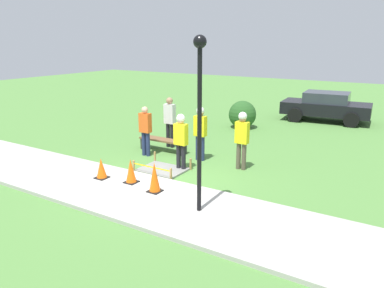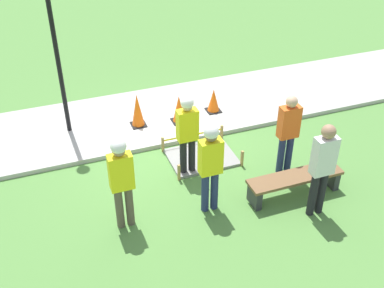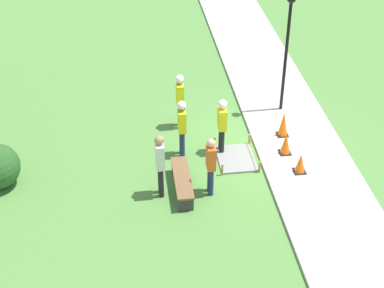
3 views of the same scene
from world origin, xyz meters
name	(u,v)px [view 1 (image 1 of 3)]	position (x,y,z in m)	size (l,w,h in m)	color
ground_plane	(162,180)	(0.00, 0.00, 0.00)	(60.00, 60.00, 0.00)	#51843D
sidewalk	(132,194)	(0.00, -1.31, 0.05)	(28.00, 2.63, 0.10)	#ADAAA3
wet_concrete_patch	(162,170)	(-0.47, 0.67, 0.04)	(1.43, 1.11, 0.37)	gray
traffic_cone_near_patch	(101,168)	(-1.40, -0.95, 0.39)	(0.34, 0.34, 0.58)	black
traffic_cone_far_patch	(131,171)	(-0.47, -0.77, 0.43)	(0.34, 0.34, 0.67)	black
traffic_cone_sidewalk_edge	(155,177)	(0.47, -0.95, 0.49)	(0.34, 0.34, 0.79)	black
park_bench	(163,143)	(-1.68, 2.39, 0.32)	(1.86, 0.44, 0.45)	#2D2D33
worker_supervisor	(242,135)	(1.52, 2.08, 1.08)	(0.40, 0.26, 1.81)	brown
worker_assistant	(200,129)	(-0.02, 2.20, 1.08)	(0.40, 0.26, 1.81)	navy
worker_trainee	(181,137)	(-0.02, 1.04, 1.05)	(0.40, 0.25, 1.76)	black
bystander_in_orange_shirt	(145,128)	(-1.87, 1.65, 0.98)	(0.40, 0.23, 1.72)	navy
bystander_in_gray_shirt	(170,119)	(-1.78, 2.97, 1.08)	(0.40, 0.25, 1.87)	black
lamppost_near	(200,100)	(2.01, -1.29, 2.65)	(0.28, 0.28, 3.89)	black
parked_car_black	(326,106)	(2.06, 10.80, 0.76)	(4.24, 2.27, 1.43)	black
shrub_rounded_near	(242,115)	(-0.81, 7.30, 0.62)	(1.24, 1.24, 1.24)	#285623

